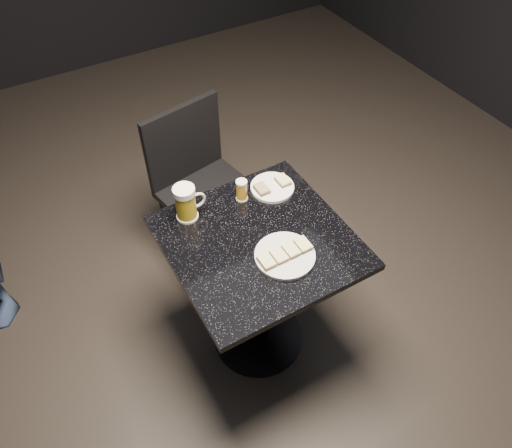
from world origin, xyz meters
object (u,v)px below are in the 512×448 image
object	(u,v)px
plate_large	(285,256)
table	(258,276)
plate_small	(272,187)
beer_mug	(186,203)
beer_tumbler	(242,190)
chair	(201,182)

from	to	relation	value
plate_large	table	bearing A→B (deg)	108.36
plate_small	beer_mug	size ratio (longest dim) A/B	1.20
beer_tumbler	chair	bearing A→B (deg)	90.21
plate_small	table	size ratio (longest dim) A/B	0.25
plate_large	beer_mug	xyz separation A→B (m)	(-0.23, 0.38, 0.07)
plate_small	beer_mug	world-z (taller)	beer_mug
table	plate_small	bearing A→B (deg)	48.15
plate_large	beer_tumbler	size ratio (longest dim) A/B	2.37
plate_large	plate_small	distance (m)	0.38
beer_tumbler	chair	size ratio (longest dim) A/B	0.11
beer_mug	beer_tumbler	distance (m)	0.24
table	chair	xyz separation A→B (m)	(0.05, 0.67, -0.01)
plate_small	table	world-z (taller)	plate_small
beer_mug	plate_large	bearing A→B (deg)	-58.81
plate_small	plate_large	bearing A→B (deg)	-114.22
plate_large	beer_tumbler	world-z (taller)	beer_tumbler
chair	plate_large	bearing A→B (deg)	-90.81
plate_small	beer_tumbler	bearing A→B (deg)	175.07
beer_mug	chair	bearing A→B (deg)	60.21
chair	table	bearing A→B (deg)	-94.53
plate_small	beer_mug	xyz separation A→B (m)	(-0.39, 0.03, 0.07)
plate_large	beer_mug	bearing A→B (deg)	121.19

